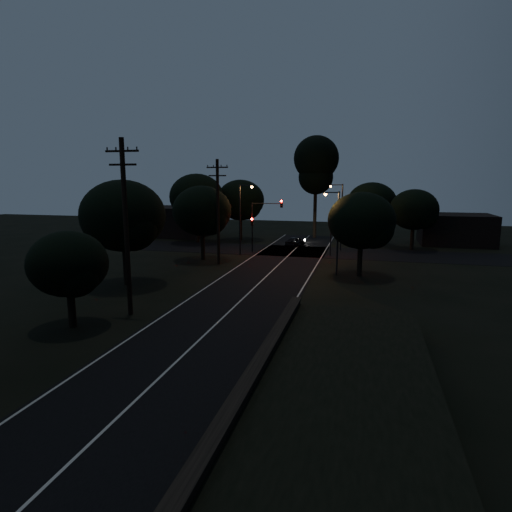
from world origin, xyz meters
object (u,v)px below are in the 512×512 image
Objects in this scene: utility_pole_mid at (126,225)px; utility_pole_far at (218,210)px; signal_right at (331,231)px; streetlight_b at (340,212)px; tall_pine at (316,165)px; signal_mast at (266,216)px; streetlight_a at (242,214)px; signal_left at (252,228)px; streetlight_c at (336,227)px; car at (295,241)px.

utility_pole_far is at bearing 90.00° from utility_pole_mid.
streetlight_b is (0.71, 4.01, 1.80)m from signal_right.
tall_pine reaches higher than signal_mast.
streetlight_a is (0.69, 6.00, -0.85)m from utility_pole_far.
utility_pole_far is at bearing -106.93° from tall_pine.
signal_mast is at bearing 0.13° from signal_left.
utility_pole_mid is 2.68× the size of signal_left.
signal_left is at bearing 136.24° from streetlight_c.
utility_pole_far reaches higher than car.
streetlight_a is at bearing -140.23° from signal_mast.
streetlight_c is at bearing 51.74° from utility_pole_mid.
signal_left is at bearing -179.87° from signal_mast.
streetlight_b is 2.19× the size of car.
streetlight_c is (0.52, -14.00, -0.29)m from streetlight_b.
utility_pole_far is at bearing -111.11° from signal_mast.
utility_pole_far is at bearing 83.91° from car.
signal_left is 2.26m from signal_mast.
utility_pole_mid reaches higher than streetlight_a.
utility_pole_far is 8.53m from signal_left.
signal_right is 10.18m from streetlight_c.
signal_right is 4.45m from streetlight_b.
streetlight_c is at bearing -9.60° from utility_pole_far.
signal_left is 10.84m from streetlight_b.
utility_pole_mid is 2.68× the size of signal_right.
signal_right is at bearing -0.03° from signal_mast.
signal_left is at bearing 180.00° from signal_right.
signal_right is at bearing 145.49° from car.
utility_pole_far is 15.84m from car.
streetlight_a reaches higher than car.
utility_pole_mid is 19.15m from streetlight_c.
streetlight_a is at bearing -150.52° from streetlight_b.
signal_right is 0.66× the size of signal_mast.
utility_pole_far is at bearing -143.00° from signal_right.
streetlight_a is 12.19m from streetlight_b.
utility_pole_mid is at bearing -112.99° from signal_right.
signal_right is (3.60, -15.01, -7.84)m from tall_pine.
streetlight_c is (11.83, 15.00, -1.39)m from utility_pole_mid.
utility_pole_far is 1.40× the size of streetlight_c.
signal_mast is 0.78× the size of streetlight_a.
utility_pole_mid is 31.91m from car.
signal_left is 1.00× the size of signal_right.
utility_pole_far is 13.53m from signal_right.
streetlight_c is at bearing -87.86° from streetlight_b.
utility_pole_far is 2.56× the size of signal_left.
streetlight_c reaches higher than signal_right.
utility_pole_mid is 1.76× the size of signal_mast.
tall_pine is 16.76m from signal_mast.
tall_pine is 17.84m from signal_left.
utility_pole_mid is 1.47× the size of streetlight_c.
utility_pole_far reaches higher than streetlight_a.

